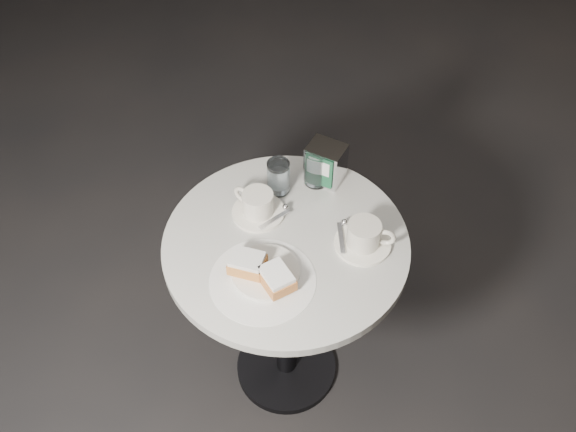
# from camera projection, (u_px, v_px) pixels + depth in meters

# --- Properties ---
(ground) EXTENTS (7.00, 7.00, 0.00)m
(ground) POSITION_uv_depth(u_px,v_px,m) (286.00, 368.00, 2.37)
(ground) COLOR black
(ground) RESTS_ON ground
(cafe_table) EXTENTS (0.70, 0.70, 0.74)m
(cafe_table) POSITION_uv_depth(u_px,v_px,m) (286.00, 282.00, 1.96)
(cafe_table) COLOR black
(cafe_table) RESTS_ON ground
(sugar_spill) EXTENTS (0.33, 0.33, 0.00)m
(sugar_spill) POSITION_uv_depth(u_px,v_px,m) (263.00, 280.00, 1.72)
(sugar_spill) COLOR white
(sugar_spill) RESTS_ON cafe_table
(beignet_plate) EXTENTS (0.23, 0.23, 0.06)m
(beignet_plate) POSITION_uv_depth(u_px,v_px,m) (263.00, 271.00, 1.71)
(beignet_plate) COLOR silver
(beignet_plate) RESTS_ON cafe_table
(coffee_cup_left) EXTENTS (0.20, 0.20, 0.08)m
(coffee_cup_left) POSITION_uv_depth(u_px,v_px,m) (258.00, 205.00, 1.85)
(coffee_cup_left) COLOR white
(coffee_cup_left) RESTS_ON cafe_table
(coffee_cup_right) EXTENTS (0.18, 0.17, 0.08)m
(coffee_cup_right) POSITION_uv_depth(u_px,v_px,m) (364.00, 236.00, 1.77)
(coffee_cup_right) COLOR white
(coffee_cup_right) RESTS_ON cafe_table
(water_glass_left) EXTENTS (0.08, 0.08, 0.11)m
(water_glass_left) POSITION_uv_depth(u_px,v_px,m) (278.00, 177.00, 1.90)
(water_glass_left) COLOR white
(water_glass_left) RESTS_ON cafe_table
(water_glass_right) EXTENTS (0.10, 0.10, 0.12)m
(water_glass_right) POSITION_uv_depth(u_px,v_px,m) (317.00, 167.00, 1.92)
(water_glass_right) COLOR white
(water_glass_right) RESTS_ON cafe_table
(napkin_dispenser) EXTENTS (0.12, 0.11, 0.13)m
(napkin_dispenser) POSITION_uv_depth(u_px,v_px,m) (326.00, 163.00, 1.92)
(napkin_dispenser) COLOR silver
(napkin_dispenser) RESTS_ON cafe_table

